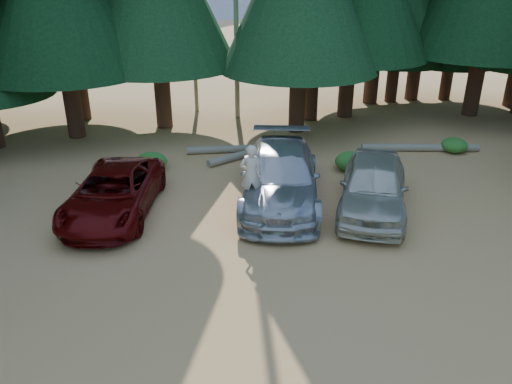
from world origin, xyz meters
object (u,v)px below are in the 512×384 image
Objects in this scene: silver_minivan_center at (280,177)px; log_left at (251,152)px; log_mid at (232,149)px; red_pickup at (113,193)px; log_right at (420,148)px; silver_minivan_right at (374,186)px; frisbee_player at (251,174)px.

silver_minivan_center is 4.58m from log_left.
silver_minivan_center is 1.64× the size of log_mid.
log_left is (5.20, 4.41, -0.57)m from red_pickup.
red_pickup is 6.68m from log_mid.
silver_minivan_right is at bearing -119.22° from log_right.
frisbee_player is (4.19, -1.23, 0.81)m from red_pickup.
log_right is (12.38, 3.62, -0.57)m from red_pickup.
silver_minivan_center is 3.32× the size of frisbee_player.
silver_minivan_right is at bearing -91.06° from log_left.
frisbee_player reaches higher than silver_minivan_right.
silver_minivan_right is at bearing -55.70° from log_mid.
log_left is at bearing 52.56° from red_pickup.
log_mid is at bearing 145.00° from silver_minivan_right.
frisbee_player is at bearing -156.42° from silver_minivan_right.
frisbee_player is (-1.18, -1.12, 0.64)m from silver_minivan_center.
silver_minivan_center is at bearing 11.10° from red_pickup.
silver_minivan_right is at bearing -9.16° from silver_minivan_center.
silver_minivan_right is (8.14, -1.30, 0.14)m from red_pickup.
red_pickup is 1.06× the size of log_right.
frisbee_player reaches higher than red_pickup.
log_mid is at bearing 60.09° from red_pickup.
red_pickup reaches higher than log_right.
red_pickup is 5.37m from silver_minivan_center.
silver_minivan_center is 1.21× the size of silver_minivan_right.
silver_minivan_right is (2.77, -1.18, -0.03)m from silver_minivan_center.
log_mid is at bearing 114.05° from silver_minivan_center.
silver_minivan_right reaches higher than log_right.
log_mid is (-0.72, 0.53, 0.00)m from log_left.
red_pickup is 2.81× the size of frisbee_player.
log_right is at bearing 28.56° from red_pickup.
red_pickup is at bearing -128.38° from log_mid.
silver_minivan_right is at bearing -178.89° from frisbee_player.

